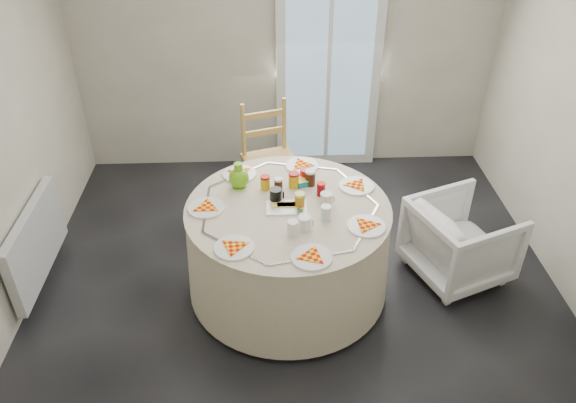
{
  "coord_description": "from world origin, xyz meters",
  "views": [
    {
      "loc": [
        -0.21,
        -3.15,
        2.98
      ],
      "look_at": [
        -0.07,
        0.05,
        0.8
      ],
      "focal_mm": 35.0,
      "sensor_mm": 36.0,
      "label": 1
    }
  ],
  "objects_px": {
    "green_pitcher": "(239,173)",
    "armchair": "(462,233)",
    "table": "(288,249)",
    "wooden_chair": "(271,163)",
    "radiator": "(36,243)"
  },
  "relations": [
    {
      "from": "wooden_chair",
      "to": "radiator",
      "type": "bearing_deg",
      "value": -169.09
    },
    {
      "from": "green_pitcher",
      "to": "radiator",
      "type": "bearing_deg",
      "value": -161.59
    },
    {
      "from": "armchair",
      "to": "wooden_chair",
      "type": "bearing_deg",
      "value": 33.87
    },
    {
      "from": "radiator",
      "to": "armchair",
      "type": "relative_size",
      "value": 1.44
    },
    {
      "from": "table",
      "to": "wooden_chair",
      "type": "distance_m",
      "value": 1.11
    },
    {
      "from": "radiator",
      "to": "armchair",
      "type": "xyz_separation_m",
      "value": [
        3.2,
        -0.03,
        0.01
      ]
    },
    {
      "from": "wooden_chair",
      "to": "green_pitcher",
      "type": "bearing_deg",
      "value": -123.74
    },
    {
      "from": "radiator",
      "to": "armchair",
      "type": "distance_m",
      "value": 3.2
    },
    {
      "from": "armchair",
      "to": "radiator",
      "type": "bearing_deg",
      "value": 67.63
    },
    {
      "from": "table",
      "to": "armchair",
      "type": "distance_m",
      "value": 1.33
    },
    {
      "from": "green_pitcher",
      "to": "armchair",
      "type": "bearing_deg",
      "value": 8.14
    },
    {
      "from": "radiator",
      "to": "wooden_chair",
      "type": "xyz_separation_m",
      "value": [
        1.77,
        0.95,
        0.09
      ]
    },
    {
      "from": "table",
      "to": "wooden_chair",
      "type": "bearing_deg",
      "value": 95.36
    },
    {
      "from": "radiator",
      "to": "wooden_chair",
      "type": "relative_size",
      "value": 1.01
    },
    {
      "from": "table",
      "to": "green_pitcher",
      "type": "relative_size",
      "value": 7.69
    }
  ]
}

